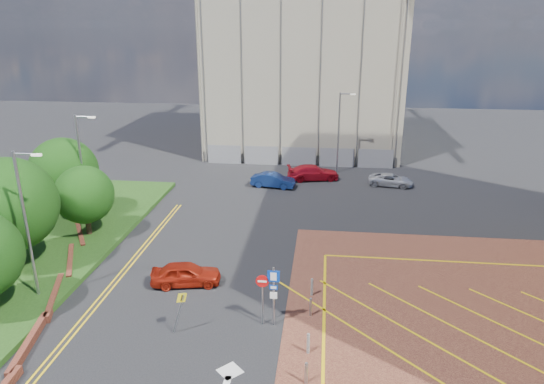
% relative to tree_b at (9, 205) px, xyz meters
% --- Properties ---
extents(ground, '(140.00, 140.00, 0.00)m').
position_rel_tree_b_xyz_m(ground, '(15.50, -5.00, -4.24)').
color(ground, black).
rests_on(ground, ground).
extents(retaining_wall, '(6.06, 20.33, 0.40)m').
position_rel_tree_b_xyz_m(retaining_wall, '(3.70, -3.00, -4.04)').
color(retaining_wall, brown).
rests_on(retaining_wall, ground).
extents(tree_b, '(5.60, 5.60, 6.74)m').
position_rel_tree_b_xyz_m(tree_b, '(0.00, 0.00, 0.00)').
color(tree_b, '#3D2B1C').
rests_on(tree_b, grass_bed).
extents(tree_c, '(4.00, 4.00, 4.90)m').
position_rel_tree_b_xyz_m(tree_c, '(2.00, 5.00, -1.04)').
color(tree_c, '#3D2B1C').
rests_on(tree_c, grass_bed).
extents(tree_d, '(5.00, 5.00, 6.08)m').
position_rel_tree_b_xyz_m(tree_d, '(-1.00, 8.00, -0.37)').
color(tree_d, '#3D2B1C').
rests_on(tree_d, grass_bed).
extents(lamp_left_near, '(1.53, 0.16, 8.00)m').
position_rel_tree_b_xyz_m(lamp_left_near, '(3.08, -3.00, 0.42)').
color(lamp_left_near, '#9EA0A8').
rests_on(lamp_left_near, grass_bed).
extents(lamp_left_far, '(1.53, 0.16, 8.00)m').
position_rel_tree_b_xyz_m(lamp_left_far, '(1.08, 7.00, 0.42)').
color(lamp_left_far, '#9EA0A8').
rests_on(lamp_left_far, grass_bed).
extents(lamp_back, '(1.53, 0.16, 8.00)m').
position_rel_tree_b_xyz_m(lamp_back, '(19.58, 23.00, 0.12)').
color(lamp_back, '#9EA0A8').
rests_on(lamp_back, ground).
extents(sign_cluster, '(1.17, 0.12, 3.20)m').
position_rel_tree_b_xyz_m(sign_cluster, '(15.80, -4.02, -2.28)').
color(sign_cluster, '#9EA0A8').
rests_on(sign_cluster, ground).
extents(warning_sign, '(0.80, 0.43, 2.24)m').
position_rel_tree_b_xyz_m(warning_sign, '(11.63, -5.19, -2.81)').
color(warning_sign, '#9EA0A8').
rests_on(warning_sign, ground).
extents(bollard_row, '(0.14, 11.14, 0.90)m').
position_rel_tree_b_xyz_m(bollard_row, '(17.80, -6.67, -3.77)').
color(bollard_row, '#9EA0A8').
rests_on(bollard_row, forecourt).
extents(construction_building, '(21.20, 19.20, 22.00)m').
position_rel_tree_b_xyz_m(construction_building, '(15.50, 35.00, 6.76)').
color(construction_building, '#A6A088').
rests_on(construction_building, ground).
extents(construction_fence, '(21.60, 0.06, 2.00)m').
position_rel_tree_b_xyz_m(construction_fence, '(16.50, 25.00, -3.24)').
color(construction_fence, gray).
rests_on(construction_fence, ground).
extents(car_red_left, '(4.19, 2.34, 1.35)m').
position_rel_tree_b_xyz_m(car_red_left, '(10.57, -0.57, -3.56)').
color(car_red_left, '#9F1E0D').
rests_on(car_red_left, ground).
extents(car_blue_back, '(4.20, 2.01, 1.33)m').
position_rel_tree_b_xyz_m(car_blue_back, '(13.61, 17.57, -3.57)').
color(car_blue_back, navy).
rests_on(car_blue_back, ground).
extents(car_red_back, '(5.27, 3.06, 1.43)m').
position_rel_tree_b_xyz_m(car_red_back, '(17.18, 20.26, -3.52)').
color(car_red_back, '#AE0E1D').
rests_on(car_red_back, ground).
extents(car_silver_back, '(4.27, 2.45, 1.12)m').
position_rel_tree_b_xyz_m(car_silver_back, '(24.42, 19.20, -3.67)').
color(car_silver_back, silver).
rests_on(car_silver_back, ground).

